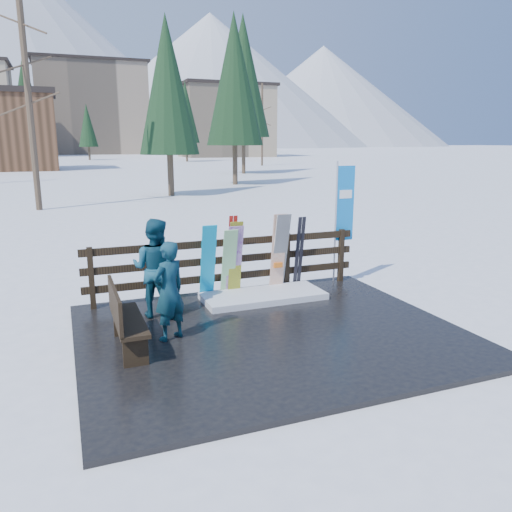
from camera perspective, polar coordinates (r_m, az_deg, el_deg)
name	(u,v)px	position (r m, az deg, el deg)	size (l,w,h in m)	color
ground	(270,335)	(8.21, 1.63, -9.05)	(700.00, 700.00, 0.00)	white
deck	(270,333)	(8.20, 1.63, -8.79)	(6.00, 5.00, 0.08)	black
fence	(228,262)	(9.96, -3.26, -0.65)	(5.60, 0.10, 1.15)	black
snow_patch	(263,296)	(9.75, 0.84, -4.58)	(2.36, 1.00, 0.12)	white
bench	(123,317)	(7.53, -14.91, -6.74)	(0.41, 1.50, 0.97)	black
snowboard_0	(208,262)	(9.60, -5.50, -0.69)	(0.28, 0.03, 1.52)	#09AEDE
snowboard_1	(229,263)	(9.74, -3.12, -0.82)	(0.27, 0.03, 1.40)	white
snowboard_2	(235,259)	(9.76, -2.38, -0.34)	(0.26, 0.03, 1.52)	#FEFF26
snowboard_3	(234,261)	(9.76, -2.50, -0.58)	(0.30, 0.03, 1.46)	silver
snowboard_4	(280,253)	(10.09, 2.78, 0.38)	(0.30, 0.03, 1.64)	black
snowboard_5	(278,253)	(10.07, 2.55, 0.37)	(0.29, 0.03, 1.62)	white
ski_pair_a	(232,256)	(9.80, -2.79, 0.04)	(0.16, 0.28, 1.62)	red
ski_pair_b	(299,252)	(10.36, 4.96, 0.41)	(0.17, 0.25, 1.52)	black
rental_flag	(343,208)	(10.92, 9.90, 5.43)	(0.45, 0.04, 2.60)	silver
person_front	(169,291)	(7.73, -9.92, -3.95)	(0.56, 0.37, 1.55)	#124F53
person_back	(155,268)	(8.79, -11.42, -1.36)	(0.84, 0.65, 1.73)	navy
resort_buildings	(74,111)	(122.67, -20.09, 15.32)	(73.00, 87.60, 22.60)	tan
trees	(124,114)	(56.62, -14.86, 15.46)	(42.24, 68.75, 14.07)	#382B1E
mountains	(36,59)	(338.80, -23.81, 19.89)	(520.00, 260.00, 120.00)	white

